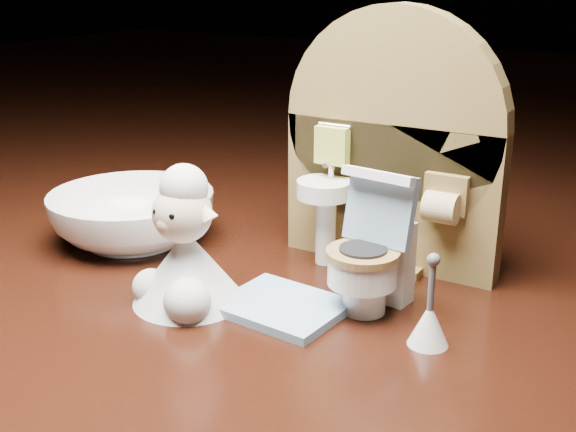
% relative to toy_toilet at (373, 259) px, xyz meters
% --- Properties ---
extents(backdrop_panel, '(0.13, 0.05, 0.15)m').
position_rel_toy_toilet_xyz_m(backdrop_panel, '(-0.02, 0.06, 0.04)').
color(backdrop_panel, brown).
rests_on(backdrop_panel, ground).
extents(toy_toilet, '(0.04, 0.05, 0.07)m').
position_rel_toy_toilet_xyz_m(toy_toilet, '(0.00, 0.00, 0.00)').
color(toy_toilet, white).
rests_on(toy_toilet, ground).
extents(bath_mat, '(0.07, 0.06, 0.00)m').
position_rel_toy_toilet_xyz_m(bath_mat, '(-0.04, -0.03, -0.02)').
color(bath_mat, '#84A9C9').
rests_on(bath_mat, ground).
extents(toilet_brush, '(0.02, 0.02, 0.05)m').
position_rel_toy_toilet_xyz_m(toilet_brush, '(0.04, -0.02, -0.01)').
color(toilet_brush, white).
rests_on(toilet_brush, ground).
extents(plush_lamb, '(0.06, 0.06, 0.08)m').
position_rel_toy_toilet_xyz_m(plush_lamb, '(-0.09, -0.04, -0.00)').
color(plush_lamb, silver).
rests_on(plush_lamb, ground).
extents(ceramic_bowl, '(0.12, 0.12, 0.03)m').
position_rel_toy_toilet_xyz_m(ceramic_bowl, '(-0.17, 0.01, -0.01)').
color(ceramic_bowl, white).
rests_on(ceramic_bowl, ground).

